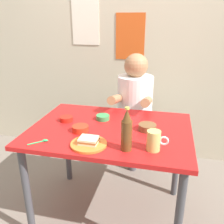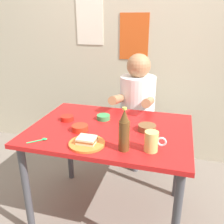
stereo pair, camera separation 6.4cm
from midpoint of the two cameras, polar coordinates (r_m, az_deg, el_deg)
ground_plane at (r=2.13m, az=-1.26°, el=-22.12°), size 6.00×6.00×0.00m
wall_back at (r=2.59m, az=4.57°, el=17.55°), size 4.40×0.09×2.60m
dining_table at (r=1.75m, az=-1.43°, el=-6.50°), size 1.10×0.80×0.74m
stool at (r=2.42m, az=4.26°, el=-6.21°), size 0.34×0.34×0.45m
person_seated at (r=2.25m, az=4.49°, el=3.13°), size 0.33×0.56×0.72m
plate_orange at (r=1.50m, az=-6.64°, el=-7.40°), size 0.22×0.22×0.01m
sandwich at (r=1.48m, az=-6.68°, el=-6.55°), size 0.11×0.09×0.04m
beer_mug at (r=1.43m, az=8.44°, el=-6.59°), size 0.13×0.08×0.12m
beer_bottle at (r=1.39m, az=2.08°, el=-4.47°), size 0.06×0.06×0.26m
dip_bowl_green at (r=1.84m, az=-3.13°, el=-1.20°), size 0.10×0.10×0.03m
sambal_bowl_red at (r=1.85m, az=-11.52°, el=-1.52°), size 0.10×0.10×0.03m
sauce_bowl_chili at (r=1.67m, az=-8.43°, el=-3.78°), size 0.11×0.11×0.04m
condiment_bowl_brown at (r=1.68m, az=7.11°, el=-3.47°), size 0.12×0.12×0.04m
spoon at (r=1.59m, az=-17.08°, el=-6.51°), size 0.10×0.09×0.01m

